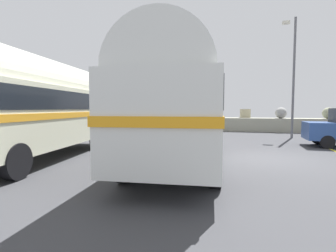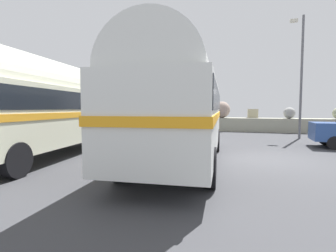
% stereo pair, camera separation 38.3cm
% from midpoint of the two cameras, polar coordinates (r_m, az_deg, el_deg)
% --- Properties ---
extents(ground, '(32.00, 26.00, 0.02)m').
position_cam_midpoint_polar(ground, '(10.07, 20.14, -6.90)').
color(ground, '#3A3B3F').
extents(breakwater, '(31.36, 2.19, 2.44)m').
position_cam_midpoint_polar(breakwater, '(21.66, 16.29, 0.75)').
color(breakwater, gray).
rests_on(breakwater, ground).
extents(vintage_coach, '(3.21, 8.77, 3.70)m').
position_cam_midpoint_polar(vintage_coach, '(8.59, 1.80, 5.19)').
color(vintage_coach, black).
rests_on(vintage_coach, ground).
extents(second_coach, '(3.63, 8.84, 3.70)m').
position_cam_midpoint_polar(second_coach, '(10.38, -28.25, 4.51)').
color(second_coach, black).
rests_on(second_coach, ground).
extents(lamp_post, '(0.72, 0.81, 7.42)m').
position_cam_midpoint_polar(lamp_post, '(17.72, 25.71, 10.91)').
color(lamp_post, '#5B5B60').
rests_on(lamp_post, ground).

